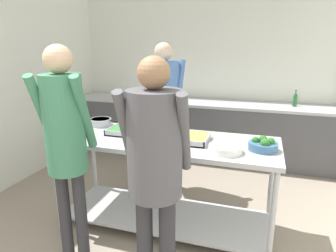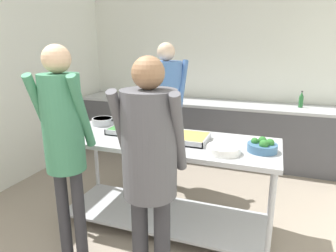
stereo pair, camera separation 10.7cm
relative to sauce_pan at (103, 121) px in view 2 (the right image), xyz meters
The scene contains 13 objects.
wall_rear 2.28m from the sauce_pan, 71.60° to the left, with size 4.24×0.06×2.65m.
wall_left 1.43m from the sauce_pan, behind, with size 0.06×4.29×2.65m.
back_counter 1.97m from the sauce_pan, 68.05° to the left, with size 4.08×0.65×0.90m.
serving_counter 0.91m from the sauce_pan, 16.87° to the right, with size 2.07×0.78×0.92m.
sauce_pan is the anchor object (origin of this frame).
serving_tray_roast 0.49m from the sauce_pan, 19.05° to the right, with size 0.49×0.34×0.05m.
serving_tray_vegetables 1.00m from the sauce_pan, 13.04° to the right, with size 0.47×0.34×0.05m.
plate_stack 1.45m from the sauce_pan, 17.11° to the right, with size 0.28×0.28×0.06m.
broccoli_bowl 1.71m from the sauce_pan, ahead, with size 0.24×0.24×0.12m.
guest_serving_left 0.98m from the sauce_pan, 75.63° to the right, with size 0.46×0.41×1.78m.
guest_serving_right 1.43m from the sauce_pan, 45.83° to the right, with size 0.49×0.37×1.71m.
cook_behind_counter 0.80m from the sauce_pan, 47.71° to the left, with size 0.46×0.37×1.79m.
water_bottle 2.77m from the sauce_pan, 40.72° to the left, with size 0.06×0.06×0.23m.
Camera 2 is at (1.03, -0.69, 1.78)m, focal length 32.00 mm.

